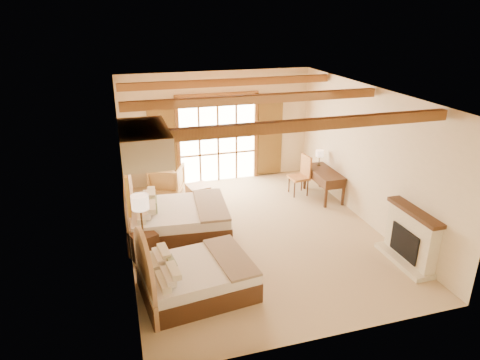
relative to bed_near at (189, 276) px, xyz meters
name	(u,v)px	position (x,y,z in m)	size (l,w,h in m)	color
floor	(254,233)	(1.81, 1.81, -0.38)	(7.00, 7.00, 0.00)	tan
wall_back	(217,127)	(1.81, 5.31, 1.22)	(5.50, 5.50, 0.00)	beige
wall_left	(124,181)	(-0.94, 1.81, 1.22)	(7.00, 7.00, 0.00)	beige
wall_right	(368,156)	(4.56, 1.81, 1.22)	(7.00, 7.00, 0.00)	beige
ceiling	(256,93)	(1.81, 1.81, 2.82)	(7.00, 7.00, 0.00)	#AB6633
ceiling_beams	(256,99)	(1.81, 1.81, 2.70)	(5.39, 4.60, 0.18)	brown
french_doors	(218,140)	(1.81, 5.25, 0.87)	(3.95, 0.08, 2.60)	white
fireplace	(410,239)	(4.41, -0.19, 0.13)	(0.46, 1.40, 1.16)	beige
painting	(127,188)	(-0.89, 1.06, 1.37)	(0.06, 0.95, 0.75)	gold
canopy_valance	(144,142)	(-0.59, -0.19, 2.57)	(0.70, 1.40, 0.45)	beige
bed_near	(189,276)	(0.00, 0.00, 0.00)	(2.09, 1.67, 1.27)	#422011
bed_far	(171,218)	(-0.01, 2.25, 0.05)	(2.33, 1.84, 1.45)	#422011
nightstand	(144,246)	(-0.69, 1.43, -0.09)	(0.49, 0.49, 0.59)	#422011
floor_lamp	(140,207)	(-0.69, 1.12, 0.93)	(0.33, 0.33, 1.55)	#362715
armchair	(167,179)	(0.21, 4.73, 0.01)	(0.84, 0.86, 0.79)	#B28649
ottoman	(198,192)	(0.95, 4.04, -0.18)	(0.55, 0.55, 0.40)	tan
desk	(323,183)	(4.24, 3.24, 0.02)	(0.60, 1.39, 0.75)	#422011
desk_chair	(299,182)	(3.70, 3.60, -0.04)	(0.54, 0.54, 1.10)	#A97937
desk_lamp	(320,154)	(4.31, 3.71, 0.69)	(0.21, 0.21, 0.43)	#362715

